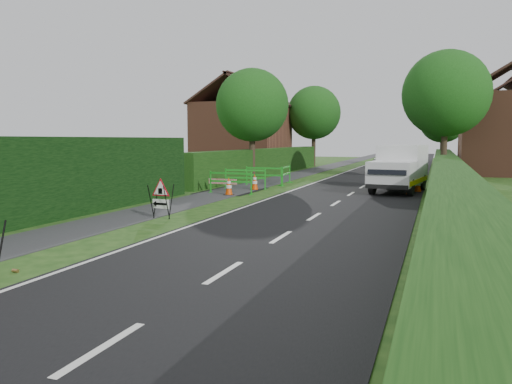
# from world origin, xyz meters

# --- Properties ---
(ground) EXTENTS (120.00, 120.00, 0.00)m
(ground) POSITION_xyz_m (0.00, 0.00, 0.00)
(ground) COLOR #1B4012
(ground) RESTS_ON ground
(road_surface) EXTENTS (6.00, 90.00, 0.02)m
(road_surface) POSITION_xyz_m (2.50, 35.00, 0.00)
(road_surface) COLOR black
(road_surface) RESTS_ON ground
(footpath) EXTENTS (2.00, 90.00, 0.02)m
(footpath) POSITION_xyz_m (-3.00, 35.00, 0.01)
(footpath) COLOR #2D2D30
(footpath) RESTS_ON ground
(hedge_west_near) EXTENTS (1.10, 18.00, 2.50)m
(hedge_west_near) POSITION_xyz_m (-5.00, 0.00, 0.00)
(hedge_west_near) COLOR black
(hedge_west_near) RESTS_ON ground
(hedge_west_far) EXTENTS (1.00, 24.00, 1.80)m
(hedge_west_far) POSITION_xyz_m (-5.00, 22.00, 0.00)
(hedge_west_far) COLOR #14380F
(hedge_west_far) RESTS_ON ground
(hedge_east) EXTENTS (1.20, 50.00, 1.50)m
(hedge_east) POSITION_xyz_m (6.50, 16.00, 0.00)
(hedge_east) COLOR #14380F
(hedge_east) RESTS_ON ground
(house_west) EXTENTS (7.50, 7.40, 7.88)m
(house_west) POSITION_xyz_m (-10.00, 30.00, 2.90)
(house_west) COLOR brown
(house_west) RESTS_ON ground
(house_east_b) EXTENTS (7.50, 7.40, 7.88)m
(house_east_b) POSITION_xyz_m (12.00, 42.00, 2.90)
(house_east_b) COLOR brown
(house_east_b) RESTS_ON ground
(tree_nw) EXTENTS (4.40, 4.40, 6.70)m
(tree_nw) POSITION_xyz_m (-4.60, 18.00, 4.48)
(tree_nw) COLOR #2D2116
(tree_nw) RESTS_ON ground
(tree_ne) EXTENTS (5.20, 5.20, 7.79)m
(tree_ne) POSITION_xyz_m (6.40, 22.00, 5.17)
(tree_ne) COLOR #2D2116
(tree_ne) RESTS_ON ground
(tree_fw) EXTENTS (4.80, 4.80, 7.24)m
(tree_fw) POSITION_xyz_m (-4.60, 34.00, 4.83)
(tree_fw) COLOR #2D2116
(tree_fw) RESTS_ON ground
(tree_fe) EXTENTS (4.20, 4.20, 6.33)m
(tree_fe) POSITION_xyz_m (6.40, 38.00, 4.22)
(tree_fe) COLOR #2D2116
(tree_fe) RESTS_ON ground
(triangle_sign) EXTENTS (0.76, 0.76, 1.05)m
(triangle_sign) POSITION_xyz_m (-1.83, 2.54, 0.73)
(triangle_sign) COLOR black
(triangle_sign) RESTS_ON ground
(works_van) EXTENTS (2.46, 4.93, 2.16)m
(works_van) POSITION_xyz_m (4.42, 13.34, 1.14)
(works_van) COLOR silver
(works_van) RESTS_ON ground
(traffic_cone_0) EXTENTS (0.38, 0.38, 0.79)m
(traffic_cone_0) POSITION_xyz_m (4.98, 12.06, 0.39)
(traffic_cone_0) COLOR black
(traffic_cone_0) RESTS_ON ground
(traffic_cone_1) EXTENTS (0.38, 0.38, 0.79)m
(traffic_cone_1) POSITION_xyz_m (5.25, 13.42, 0.39)
(traffic_cone_1) COLOR black
(traffic_cone_1) RESTS_ON ground
(traffic_cone_2) EXTENTS (0.38, 0.38, 0.79)m
(traffic_cone_2) POSITION_xyz_m (4.71, 16.57, 0.39)
(traffic_cone_2) COLOR black
(traffic_cone_2) RESTS_ON ground
(traffic_cone_3) EXTENTS (0.38, 0.38, 0.79)m
(traffic_cone_3) POSITION_xyz_m (-2.43, 9.27, 0.39)
(traffic_cone_3) COLOR black
(traffic_cone_3) RESTS_ON ground
(traffic_cone_4) EXTENTS (0.38, 0.38, 0.79)m
(traffic_cone_4) POSITION_xyz_m (-2.14, 11.74, 0.39)
(traffic_cone_4) COLOR black
(traffic_cone_4) RESTS_ON ground
(ped_barrier_0) EXTENTS (2.07, 0.41, 1.00)m
(ped_barrier_0) POSITION_xyz_m (-2.60, 9.87, 0.63)
(ped_barrier_0) COLOR #1B961F
(ped_barrier_0) RESTS_ON ground
(ped_barrier_1) EXTENTS (2.09, 0.59, 1.00)m
(ped_barrier_1) POSITION_xyz_m (-2.77, 12.11, 0.63)
(ped_barrier_1) COLOR #1B961F
(ped_barrier_1) RESTS_ON ground
(ped_barrier_2) EXTENTS (2.06, 0.35, 1.00)m
(ped_barrier_2) POSITION_xyz_m (-2.50, 14.19, 0.63)
(ped_barrier_2) COLOR #1B961F
(ped_barrier_2) RESTS_ON ground
(ped_barrier_3) EXTENTS (0.48, 2.08, 1.00)m
(ped_barrier_3) POSITION_xyz_m (-1.67, 15.34, 0.63)
(ped_barrier_3) COLOR #1B961F
(ped_barrier_3) RESTS_ON ground
(redwhite_plank) EXTENTS (1.50, 0.19, 0.25)m
(redwhite_plank) POSITION_xyz_m (-3.44, 10.90, 0.00)
(redwhite_plank) COLOR red
(redwhite_plank) RESTS_ON ground
(litter_can) EXTENTS (0.12, 0.07, 0.07)m
(litter_can) POSITION_xyz_m (-1.10, -3.75, 0.00)
(litter_can) COLOR #BF7F4C
(litter_can) RESTS_ON ground
(hatchback_car) EXTENTS (2.29, 3.69, 1.17)m
(hatchback_car) POSITION_xyz_m (2.27, 26.43, 0.59)
(hatchback_car) COLOR white
(hatchback_car) RESTS_ON ground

